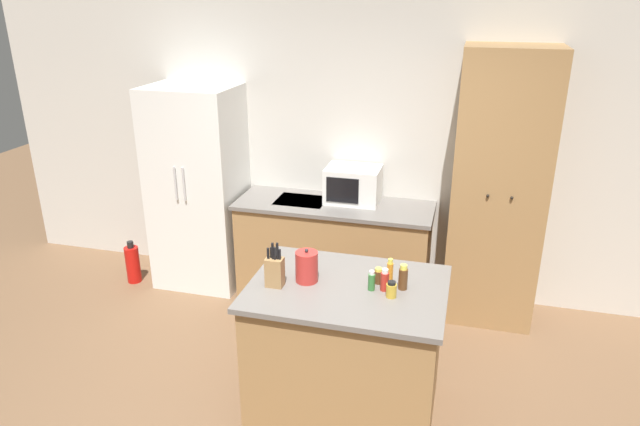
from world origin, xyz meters
name	(u,v)px	position (x,y,z in m)	size (l,w,h in m)	color
wall_back	(366,152)	(0.00, 2.33, 1.30)	(7.20, 0.06, 2.60)	beige
refrigerator	(198,188)	(-1.51, 1.98, 0.94)	(0.79, 0.65, 1.88)	white
back_counter	(334,250)	(-0.21, 2.00, 0.46)	(1.73, 0.63, 0.91)	#9E7547
pantry_cabinet	(498,191)	(1.15, 2.03, 1.14)	(0.73, 0.56, 2.28)	#9E7547
kitchen_island	(346,349)	(0.23, 0.51, 0.47)	(1.22, 0.90, 0.94)	#9E7547
microwave	(353,184)	(-0.07, 2.10, 1.06)	(0.47, 0.36, 0.31)	white
knife_block	(275,271)	(-0.20, 0.40, 1.05)	(0.11, 0.08, 0.29)	#9E7547
spice_bottle_tall_dark	(391,290)	(0.51, 0.45, 0.99)	(0.06, 0.06, 0.10)	gold
spice_bottle_short_red	(379,276)	(0.41, 0.60, 0.99)	(0.06, 0.06, 0.10)	#563319
spice_bottle_amber_oil	(390,272)	(0.48, 0.62, 1.02)	(0.04, 0.04, 0.16)	orange
spice_bottle_green_herb	(403,278)	(0.57, 0.56, 1.02)	(0.06, 0.06, 0.16)	#563319
spice_bottle_pale_salt	(372,281)	(0.39, 0.50, 1.00)	(0.04, 0.04, 0.13)	#337033
spice_bottle_orange_cap	(385,280)	(0.46, 0.52, 1.01)	(0.05, 0.05, 0.14)	#B2281E
kettle	(307,267)	(-0.03, 0.51, 1.04)	(0.14, 0.14, 0.22)	#B72D28
fire_extinguisher	(133,264)	(-2.15, 1.75, 0.19)	(0.13, 0.13, 0.42)	red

